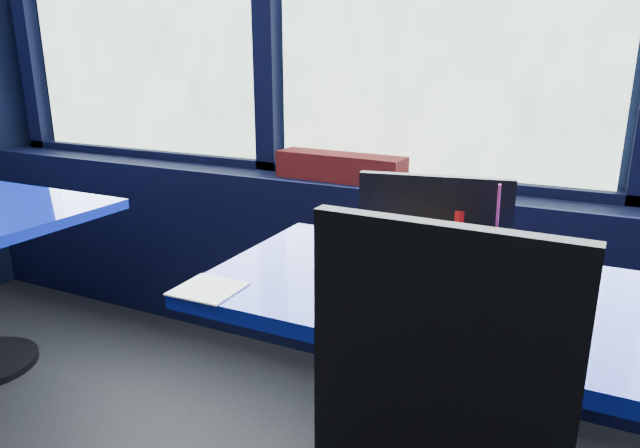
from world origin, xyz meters
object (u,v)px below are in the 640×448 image
at_px(near_table, 436,350).
at_px(planter_box, 340,167).
at_px(ketchup_bottle, 459,231).
at_px(soda_cup, 491,257).
at_px(chair_near_back, 446,301).
at_px(food_basket, 414,271).

relative_size(near_table, planter_box, 2.09).
height_order(planter_box, ketchup_bottle, ketchup_bottle).
relative_size(near_table, soda_cup, 4.49).
bearing_deg(planter_box, near_table, -48.85).
bearing_deg(near_table, soda_cup, 42.48).
xyz_separation_m(chair_near_back, soda_cup, (0.16, -0.22, 0.24)).
bearing_deg(near_table, planter_box, 127.79).
xyz_separation_m(planter_box, food_basket, (0.61, -0.88, -0.07)).
height_order(chair_near_back, soda_cup, soda_cup).
distance_m(near_table, soda_cup, 0.29).
bearing_deg(ketchup_bottle, food_basket, -104.57).
relative_size(near_table, ketchup_bottle, 5.86).
xyz_separation_m(planter_box, soda_cup, (0.78, -0.77, -0.04)).
height_order(planter_box, soda_cup, soda_cup).
bearing_deg(ketchup_bottle, near_table, -88.37).
distance_m(chair_near_back, ketchup_bottle, 0.29).
xyz_separation_m(near_table, chair_near_back, (-0.05, 0.31, 0.01)).
bearing_deg(chair_near_back, soda_cup, 115.32).
bearing_deg(chair_near_back, planter_box, -52.06).
bearing_deg(food_basket, near_table, -3.89).
relative_size(food_basket, ketchup_bottle, 1.58).
xyz_separation_m(chair_near_back, planter_box, (-0.62, 0.55, 0.28)).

